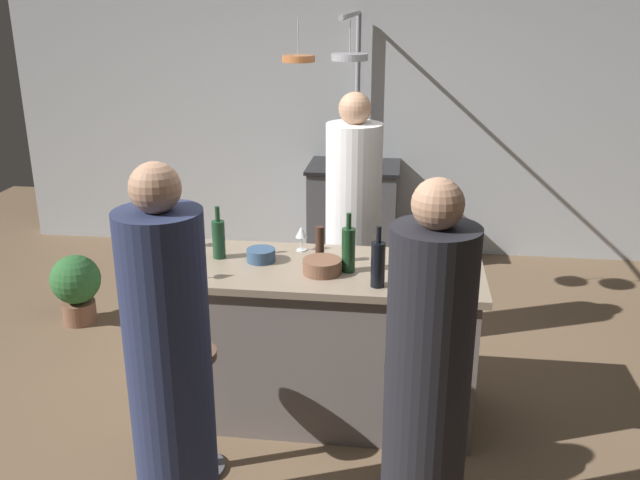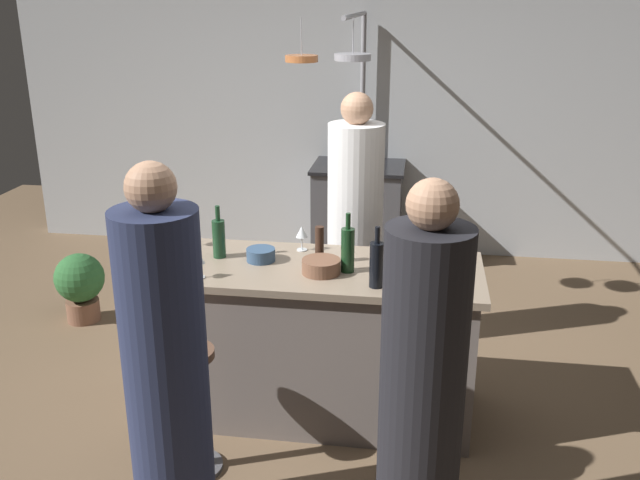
{
  "view_description": "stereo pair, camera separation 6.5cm",
  "coord_description": "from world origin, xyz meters",
  "px_view_note": "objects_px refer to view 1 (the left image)",
  "views": [
    {
      "loc": [
        0.47,
        -3.47,
        2.29
      ],
      "look_at": [
        0.0,
        0.15,
        1.0
      ],
      "focal_mm": 38.99,
      "sensor_mm": 36.0,
      "label": 1
    },
    {
      "loc": [
        0.54,
        -3.46,
        2.29
      ],
      "look_at": [
        0.0,
        0.15,
        1.0
      ],
      "focal_mm": 38.99,
      "sensor_mm": 36.0,
      "label": 2
    }
  ],
  "objects_px": {
    "wine_glass_near_right_guest": "(301,233)",
    "mixing_bowl_blue": "(261,255)",
    "potted_plant": "(76,285)",
    "wine_bottle_green": "(219,238)",
    "guest_right": "(427,389)",
    "wine_glass_near_left_guest": "(192,229)",
    "guest_left": "(170,373)",
    "wine_bottle_dark": "(378,263)",
    "wine_glass_by_chef": "(199,260)",
    "stove_range": "(353,214)",
    "pepper_mill": "(320,245)",
    "chef": "(353,233)",
    "bar_stool_right": "(410,422)",
    "mixing_bowl_wooden": "(322,266)",
    "bar_stool_left": "(193,406)"
  },
  "relations": [
    {
      "from": "guest_right",
      "to": "chef",
      "type": "bearing_deg",
      "value": 104.0
    },
    {
      "from": "wine_bottle_dark",
      "to": "chef",
      "type": "bearing_deg",
      "value": 101.04
    },
    {
      "from": "guest_left",
      "to": "wine_bottle_dark",
      "type": "relative_size",
      "value": 5.32
    },
    {
      "from": "wine_glass_near_right_guest",
      "to": "stove_range",
      "type": "bearing_deg",
      "value": 86.92
    },
    {
      "from": "chef",
      "to": "mixing_bowl_wooden",
      "type": "xyz_separation_m",
      "value": [
        -0.08,
        -0.98,
        0.14
      ]
    },
    {
      "from": "wine_bottle_dark",
      "to": "wine_glass_by_chef",
      "type": "relative_size",
      "value": 2.18
    },
    {
      "from": "bar_stool_right",
      "to": "bar_stool_left",
      "type": "distance_m",
      "value": 1.06
    },
    {
      "from": "guest_right",
      "to": "wine_glass_by_chef",
      "type": "bearing_deg",
      "value": 148.29
    },
    {
      "from": "guest_left",
      "to": "wine_bottle_dark",
      "type": "xyz_separation_m",
      "value": [
        0.83,
        0.77,
        0.24
      ]
    },
    {
      "from": "potted_plant",
      "to": "wine_bottle_dark",
      "type": "xyz_separation_m",
      "value": [
        2.24,
        -1.15,
        0.73
      ]
    },
    {
      "from": "guest_right",
      "to": "mixing_bowl_blue",
      "type": "bearing_deg",
      "value": 131.81
    },
    {
      "from": "bar_stool_right",
      "to": "wine_bottle_dark",
      "type": "bearing_deg",
      "value": 115.77
    },
    {
      "from": "chef",
      "to": "wine_bottle_dark",
      "type": "height_order",
      "value": "chef"
    },
    {
      "from": "wine_glass_near_left_guest",
      "to": "mixing_bowl_wooden",
      "type": "xyz_separation_m",
      "value": [
        0.8,
        -0.31,
        -0.07
      ]
    },
    {
      "from": "wine_glass_near_left_guest",
      "to": "potted_plant",
      "type": "bearing_deg",
      "value": 148.43
    },
    {
      "from": "guest_right",
      "to": "bar_stool_left",
      "type": "bearing_deg",
      "value": 162.82
    },
    {
      "from": "guest_right",
      "to": "mixing_bowl_blue",
      "type": "relative_size",
      "value": 10.42
    },
    {
      "from": "chef",
      "to": "potted_plant",
      "type": "distance_m",
      "value": 2.08
    },
    {
      "from": "potted_plant",
      "to": "pepper_mill",
      "type": "bearing_deg",
      "value": -24.49
    },
    {
      "from": "chef",
      "to": "bar_stool_right",
      "type": "distance_m",
      "value": 1.62
    },
    {
      "from": "chef",
      "to": "pepper_mill",
      "type": "height_order",
      "value": "chef"
    },
    {
      "from": "wine_glass_near_right_guest",
      "to": "mixing_bowl_blue",
      "type": "xyz_separation_m",
      "value": [
        -0.2,
        -0.2,
        -0.07
      ]
    },
    {
      "from": "guest_right",
      "to": "mixing_bowl_wooden",
      "type": "relative_size",
      "value": 8.09
    },
    {
      "from": "guest_left",
      "to": "pepper_mill",
      "type": "bearing_deg",
      "value": 64.65
    },
    {
      "from": "pepper_mill",
      "to": "wine_glass_by_chef",
      "type": "bearing_deg",
      "value": -152.87
    },
    {
      "from": "mixing_bowl_wooden",
      "to": "bar_stool_left",
      "type": "bearing_deg",
      "value": -137.19
    },
    {
      "from": "wine_bottle_green",
      "to": "wine_bottle_dark",
      "type": "distance_m",
      "value": 0.95
    },
    {
      "from": "stove_range",
      "to": "potted_plant",
      "type": "xyz_separation_m",
      "value": [
        -1.9,
        -1.53,
        -0.15
      ]
    },
    {
      "from": "wine_glass_near_left_guest",
      "to": "wine_glass_by_chef",
      "type": "bearing_deg",
      "value": -68.74
    },
    {
      "from": "bar_stool_right",
      "to": "wine_glass_near_right_guest",
      "type": "height_order",
      "value": "wine_glass_near_right_guest"
    },
    {
      "from": "wine_glass_by_chef",
      "to": "mixing_bowl_wooden",
      "type": "distance_m",
      "value": 0.64
    },
    {
      "from": "mixing_bowl_wooden",
      "to": "wine_glass_near_left_guest",
      "type": "bearing_deg",
      "value": 158.63
    },
    {
      "from": "potted_plant",
      "to": "wine_bottle_green",
      "type": "bearing_deg",
      "value": -32.65
    },
    {
      "from": "wine_glass_near_left_guest",
      "to": "wine_bottle_dark",
      "type": "bearing_deg",
      "value": -22.3
    },
    {
      "from": "pepper_mill",
      "to": "wine_glass_near_right_guest",
      "type": "bearing_deg",
      "value": 125.07
    },
    {
      "from": "wine_glass_by_chef",
      "to": "mixing_bowl_wooden",
      "type": "height_order",
      "value": "wine_glass_by_chef"
    },
    {
      "from": "bar_stool_right",
      "to": "bar_stool_left",
      "type": "bearing_deg",
      "value": 180.0
    },
    {
      "from": "bar_stool_right",
      "to": "pepper_mill",
      "type": "bearing_deg",
      "value": 127.65
    },
    {
      "from": "potted_plant",
      "to": "wine_glass_by_chef",
      "type": "distance_m",
      "value": 1.9
    },
    {
      "from": "pepper_mill",
      "to": "wine_bottle_dark",
      "type": "xyz_separation_m",
      "value": [
        0.33,
        -0.28,
        0.02
      ]
    },
    {
      "from": "guest_right",
      "to": "wine_glass_near_left_guest",
      "type": "distance_m",
      "value": 1.81
    },
    {
      "from": "guest_right",
      "to": "guest_left",
      "type": "bearing_deg",
      "value": -178.14
    },
    {
      "from": "stove_range",
      "to": "mixing_bowl_blue",
      "type": "xyz_separation_m",
      "value": [
        -0.31,
        -2.41,
        0.49
      ]
    },
    {
      "from": "guest_left",
      "to": "potted_plant",
      "type": "xyz_separation_m",
      "value": [
        -1.41,
        1.92,
        -0.49
      ]
    },
    {
      "from": "wine_glass_near_right_guest",
      "to": "mixing_bowl_wooden",
      "type": "xyz_separation_m",
      "value": [
        0.16,
        -0.33,
        -0.07
      ]
    },
    {
      "from": "wine_bottle_green",
      "to": "wine_glass_by_chef",
      "type": "height_order",
      "value": "wine_bottle_green"
    },
    {
      "from": "stove_range",
      "to": "bar_stool_right",
      "type": "height_order",
      "value": "stove_range"
    },
    {
      "from": "bar_stool_right",
      "to": "mixing_bowl_wooden",
      "type": "bearing_deg",
      "value": 132.66
    },
    {
      "from": "bar_stool_right",
      "to": "pepper_mill",
      "type": "xyz_separation_m",
      "value": [
        -0.52,
        0.67,
        0.63
      ]
    },
    {
      "from": "potted_plant",
      "to": "bar_stool_left",
      "type": "bearing_deg",
      "value": -48.51
    }
  ]
}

